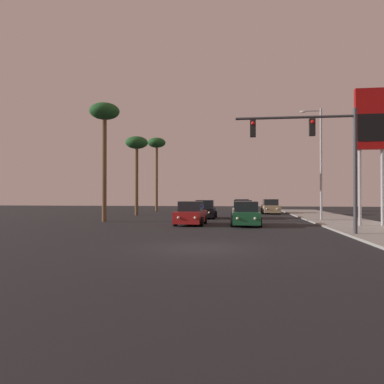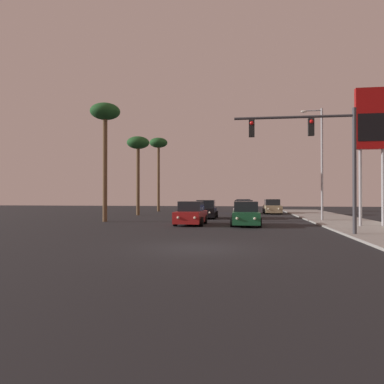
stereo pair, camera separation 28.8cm
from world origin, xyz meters
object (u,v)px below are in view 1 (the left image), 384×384
object	(u,v)px
traffic_light_mast	(321,146)
gas_station_sign	(371,127)
car_white	(243,210)
car_blue	(242,207)
palm_tree_far	(157,147)
car_black	(205,210)
car_tan	(270,207)
palm_tree_near	(104,118)
palm_tree_mid	(137,147)
car_red	(191,214)
street_lamp	(319,158)
car_green	(246,215)

from	to	relation	value
traffic_light_mast	gas_station_sign	bearing A→B (deg)	52.02
car_white	car_blue	xyz separation A→B (m)	(-0.05, 9.68, 0.00)
gas_station_sign	palm_tree_far	distance (m)	30.29
car_black	car_tan	size ratio (longest dim) A/B	1.00
palm_tree_near	palm_tree_far	size ratio (longest dim) A/B	0.97
car_white	traffic_light_mast	size ratio (longest dim) A/B	0.67
car_tan	palm_tree_mid	distance (m)	16.72
car_black	car_red	xyz separation A→B (m)	(-0.26, -7.81, 0.00)
car_red	traffic_light_mast	world-z (taller)	traffic_light_mast
street_lamp	palm_tree_near	xyz separation A→B (m)	(-17.16, -2.45, 3.17)
car_blue	palm_tree_far	world-z (taller)	palm_tree_far
car_tan	traffic_light_mast	bearing A→B (deg)	89.55
car_black	palm_tree_near	xyz separation A→B (m)	(-7.57, -5.59, 7.53)
car_green	gas_station_sign	size ratio (longest dim) A/B	0.48
car_white	car_blue	size ratio (longest dim) A/B	1.00
car_red	traffic_light_mast	bearing A→B (deg)	142.45
palm_tree_near	car_blue	bearing A→B (deg)	54.83
car_red	car_blue	bearing A→B (deg)	-99.67
car_green	palm_tree_near	world-z (taller)	palm_tree_near
car_black	car_blue	world-z (taller)	same
car_red	car_blue	distance (m)	18.21
car_black	gas_station_sign	distance (m)	15.70
car_green	car_red	world-z (taller)	same
car_green	palm_tree_far	distance (m)	26.46
palm_tree_far	palm_tree_mid	xyz separation A→B (m)	(0.09, -10.00, -1.24)
car_red	palm_tree_far	xyz separation A→B (m)	(-7.57, 22.22, 7.79)
car_black	gas_station_sign	bearing A→B (deg)	142.36
car_green	gas_station_sign	xyz separation A→B (m)	(8.12, -0.49, 5.86)
car_green	traffic_light_mast	bearing A→B (deg)	121.44
car_green	traffic_light_mast	size ratio (longest dim) A/B	0.66
car_green	palm_tree_near	size ratio (longest dim) A/B	0.45
palm_tree_near	palm_tree_mid	xyz separation A→B (m)	(-0.17, 10.00, -0.98)
palm_tree_near	gas_station_sign	bearing A→B (deg)	-8.91
car_green	palm_tree_near	bearing A→B (deg)	-13.49
car_green	palm_tree_far	xyz separation A→B (m)	(-11.46, 22.54, 7.79)
street_lamp	car_red	bearing A→B (deg)	-154.63
car_blue	palm_tree_near	bearing A→B (deg)	56.69
palm_tree_mid	palm_tree_near	bearing A→B (deg)	-89.02
car_black	car_red	world-z (taller)	same
gas_station_sign	palm_tree_far	xyz separation A→B (m)	(-19.58, 23.03, 1.93)
car_black	car_blue	bearing A→B (deg)	-110.25
car_tan	palm_tree_far	xyz separation A→B (m)	(-14.54, 4.71, 7.79)
car_black	palm_tree_far	size ratio (longest dim) A/B	0.44
car_blue	traffic_light_mast	size ratio (longest dim) A/B	0.67
car_white	traffic_light_mast	xyz separation A→B (m)	(3.93, -14.51, 3.91)
car_tan	street_lamp	world-z (taller)	street_lamp
car_white	street_lamp	size ratio (longest dim) A/B	0.48
traffic_light_mast	street_lamp	bearing A→B (deg)	78.86
car_white	gas_station_sign	world-z (taller)	gas_station_sign
palm_tree_far	palm_tree_mid	bearing A→B (deg)	-89.46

